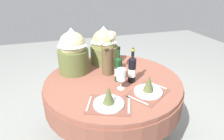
{
  "coord_description": "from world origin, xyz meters",
  "views": [
    {
      "loc": [
        -0.48,
        -1.55,
        1.59
      ],
      "look_at": [
        0.0,
        0.03,
        0.8
      ],
      "focal_mm": 30.41,
      "sensor_mm": 36.0,
      "label": 1
    }
  ],
  "objects": [
    {
      "name": "gift_tub_back_centre",
      "position": [
        0.02,
        0.42,
        0.94
      ],
      "size": [
        0.31,
        0.31,
        0.42
      ],
      "color": "olive",
      "rests_on": "dining_table"
    },
    {
      "name": "wine_bottle_left",
      "position": [
        0.04,
        -0.04,
        0.85
      ],
      "size": [
        0.07,
        0.07,
        0.34
      ],
      "color": "#143819",
      "rests_on": "dining_table"
    },
    {
      "name": "place_setting_left",
      "position": [
        -0.16,
        -0.4,
        0.77
      ],
      "size": [
        0.41,
        0.37,
        0.16
      ],
      "color": "brown",
      "rests_on": "dining_table"
    },
    {
      "name": "gift_tub_back_left",
      "position": [
        -0.33,
        0.28,
        0.96
      ],
      "size": [
        0.31,
        0.31,
        0.46
      ],
      "color": "#566033",
      "rests_on": "dining_table"
    },
    {
      "name": "ground",
      "position": [
        0.0,
        0.0,
        0.0
      ],
      "size": [
        8.0,
        8.0,
        0.0
      ],
      "primitive_type": "plane",
      "color": "gray"
    },
    {
      "name": "wine_glass_right",
      "position": [
        0.01,
        -0.2,
        0.86
      ],
      "size": [
        0.08,
        0.08,
        0.19
      ],
      "color": "silver",
      "rests_on": "dining_table"
    },
    {
      "name": "wine_bottle_right",
      "position": [
        0.15,
        -0.1,
        0.85
      ],
      "size": [
        0.07,
        0.07,
        0.33
      ],
      "color": "black",
      "rests_on": "dining_table"
    },
    {
      "name": "flower_vase",
      "position": [
        -0.01,
        0.12,
        0.9
      ],
      "size": [
        0.2,
        0.18,
        0.44
      ],
      "color": "brown",
      "rests_on": "dining_table"
    },
    {
      "name": "place_setting_right",
      "position": [
        0.21,
        -0.33,
        0.77
      ],
      "size": [
        0.43,
        0.4,
        0.16
      ],
      "color": "brown",
      "rests_on": "dining_table"
    },
    {
      "name": "dining_table",
      "position": [
        0.0,
        0.0,
        0.58
      ],
      "size": [
        1.33,
        1.33,
        0.72
      ],
      "color": "brown",
      "rests_on": "ground"
    }
  ]
}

